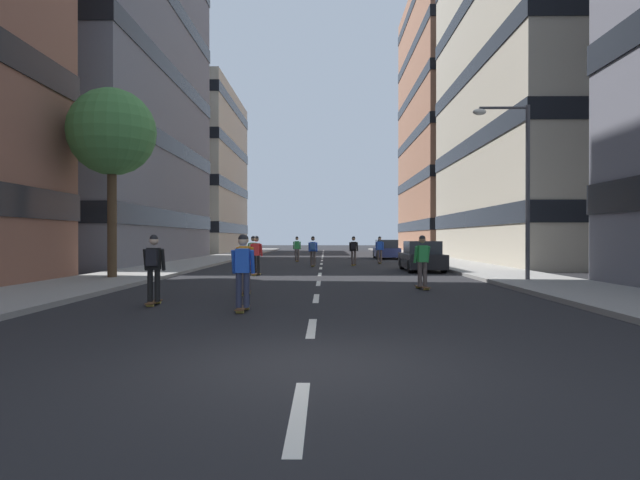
{
  "coord_description": "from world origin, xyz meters",
  "views": [
    {
      "loc": [
        0.26,
        -7.29,
        1.7
      ],
      "look_at": [
        0.0,
        18.69,
        1.58
      ],
      "focal_mm": 30.76,
      "sensor_mm": 36.0,
      "label": 1
    }
  ],
  "objects_px": {
    "parked_car_mid": "(422,257)",
    "skater_5": "(245,261)",
    "parked_car_near": "(386,250)",
    "skater_3": "(256,254)",
    "skater_9": "(297,248)",
    "street_tree_near": "(112,133)",
    "skater_1": "(154,265)",
    "skater_0": "(313,249)",
    "skater_2": "(253,251)",
    "skater_6": "(243,269)",
    "skater_8": "(422,259)",
    "skater_7": "(353,249)",
    "streetlamp_right": "(518,172)",
    "skater_4": "(380,248)"
  },
  "relations": [
    {
      "from": "skater_1",
      "to": "skater_3",
      "type": "distance_m",
      "value": 10.85
    },
    {
      "from": "streetlamp_right",
      "to": "skater_6",
      "type": "xyz_separation_m",
      "value": [
        -9.08,
        -7.94,
        -3.15
      ]
    },
    {
      "from": "street_tree_near",
      "to": "skater_1",
      "type": "distance_m",
      "value": 10.08
    },
    {
      "from": "skater_2",
      "to": "parked_car_mid",
      "type": "bearing_deg",
      "value": 3.32
    },
    {
      "from": "skater_6",
      "to": "skater_8",
      "type": "relative_size",
      "value": 1.0
    },
    {
      "from": "skater_0",
      "to": "skater_5",
      "type": "relative_size",
      "value": 1.0
    },
    {
      "from": "streetlamp_right",
      "to": "skater_9",
      "type": "bearing_deg",
      "value": 116.95
    },
    {
      "from": "skater_2",
      "to": "street_tree_near",
      "type": "bearing_deg",
      "value": -130.14
    },
    {
      "from": "parked_car_mid",
      "to": "skater_5",
      "type": "height_order",
      "value": "skater_5"
    },
    {
      "from": "street_tree_near",
      "to": "parked_car_near",
      "type": "bearing_deg",
      "value": 59.18
    },
    {
      "from": "skater_1",
      "to": "skater_6",
      "type": "height_order",
      "value": "same"
    },
    {
      "from": "parked_car_mid",
      "to": "skater_5",
      "type": "bearing_deg",
      "value": -122.0
    },
    {
      "from": "skater_4",
      "to": "skater_5",
      "type": "distance_m",
      "value": 20.55
    },
    {
      "from": "street_tree_near",
      "to": "skater_9",
      "type": "distance_m",
      "value": 18.84
    },
    {
      "from": "skater_3",
      "to": "skater_9",
      "type": "bearing_deg",
      "value": 85.59
    },
    {
      "from": "skater_8",
      "to": "parked_car_mid",
      "type": "bearing_deg",
      "value": 80.12
    },
    {
      "from": "skater_3",
      "to": "skater_4",
      "type": "relative_size",
      "value": 1.0
    },
    {
      "from": "street_tree_near",
      "to": "skater_5",
      "type": "xyz_separation_m",
      "value": [
        6.05,
        -5.42,
        -4.81
      ]
    },
    {
      "from": "skater_2",
      "to": "skater_3",
      "type": "height_order",
      "value": "same"
    },
    {
      "from": "street_tree_near",
      "to": "streetlamp_right",
      "type": "bearing_deg",
      "value": -3.8
    },
    {
      "from": "skater_5",
      "to": "skater_7",
      "type": "bearing_deg",
      "value": 76.48
    },
    {
      "from": "street_tree_near",
      "to": "skater_3",
      "type": "height_order",
      "value": "street_tree_near"
    },
    {
      "from": "street_tree_near",
      "to": "skater_3",
      "type": "bearing_deg",
      "value": 28.9
    },
    {
      "from": "skater_9",
      "to": "street_tree_near",
      "type": "bearing_deg",
      "value": -110.65
    },
    {
      "from": "parked_car_near",
      "to": "skater_7",
      "type": "bearing_deg",
      "value": -106.45
    },
    {
      "from": "skater_7",
      "to": "skater_0",
      "type": "bearing_deg",
      "value": -158.1
    },
    {
      "from": "parked_car_near",
      "to": "skater_3",
      "type": "height_order",
      "value": "skater_3"
    },
    {
      "from": "skater_0",
      "to": "skater_3",
      "type": "distance_m",
      "value": 7.97
    },
    {
      "from": "parked_car_near",
      "to": "skater_0",
      "type": "distance_m",
      "value": 13.04
    },
    {
      "from": "skater_2",
      "to": "skater_8",
      "type": "height_order",
      "value": "same"
    },
    {
      "from": "street_tree_near",
      "to": "skater_1",
      "type": "xyz_separation_m",
      "value": [
        4.11,
        -7.84,
        -4.81
      ]
    },
    {
      "from": "parked_car_near",
      "to": "skater_0",
      "type": "xyz_separation_m",
      "value": [
        -5.62,
        -11.76,
        0.32
      ]
    },
    {
      "from": "parked_car_near",
      "to": "skater_4",
      "type": "relative_size",
      "value": 2.47
    },
    {
      "from": "skater_4",
      "to": "skater_9",
      "type": "relative_size",
      "value": 1.0
    },
    {
      "from": "skater_3",
      "to": "skater_5",
      "type": "height_order",
      "value": "same"
    },
    {
      "from": "skater_5",
      "to": "skater_8",
      "type": "bearing_deg",
      "value": 18.79
    },
    {
      "from": "street_tree_near",
      "to": "skater_1",
      "type": "bearing_deg",
      "value": -62.31
    },
    {
      "from": "parked_car_mid",
      "to": "streetlamp_right",
      "type": "relative_size",
      "value": 0.68
    },
    {
      "from": "street_tree_near",
      "to": "skater_4",
      "type": "bearing_deg",
      "value": 49.97
    },
    {
      "from": "skater_9",
      "to": "skater_1",
      "type": "bearing_deg",
      "value": -95.3
    },
    {
      "from": "street_tree_near",
      "to": "skater_0",
      "type": "height_order",
      "value": "street_tree_near"
    },
    {
      "from": "skater_1",
      "to": "skater_4",
      "type": "relative_size",
      "value": 1.0
    },
    {
      "from": "skater_1",
      "to": "skater_9",
      "type": "bearing_deg",
      "value": 84.7
    },
    {
      "from": "streetlamp_right",
      "to": "skater_1",
      "type": "bearing_deg",
      "value": -149.38
    },
    {
      "from": "skater_6",
      "to": "skater_9",
      "type": "bearing_deg",
      "value": 90.24
    },
    {
      "from": "skater_4",
      "to": "skater_5",
      "type": "xyz_separation_m",
      "value": [
        -5.93,
        -19.68,
        0.03
      ]
    },
    {
      "from": "parked_car_mid",
      "to": "skater_8",
      "type": "relative_size",
      "value": 2.47
    },
    {
      "from": "skater_5",
      "to": "parked_car_near",
      "type": "bearing_deg",
      "value": 75.33
    },
    {
      "from": "parked_car_mid",
      "to": "skater_9",
      "type": "xyz_separation_m",
      "value": [
        -6.89,
        10.84,
        0.29
      ]
    },
    {
      "from": "skater_4",
      "to": "streetlamp_right",
      "type": "bearing_deg",
      "value": -76.63
    }
  ]
}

